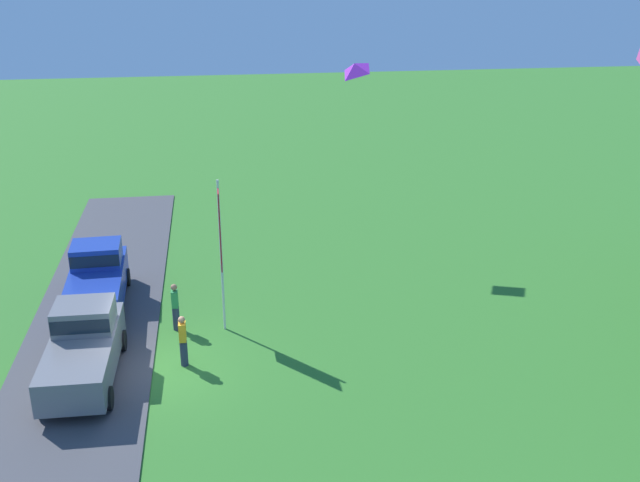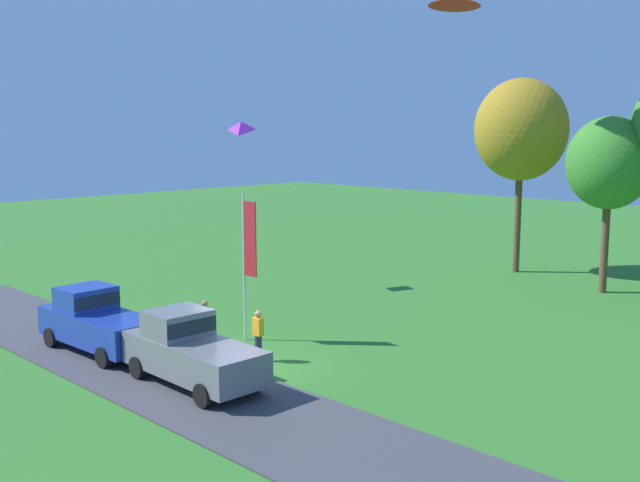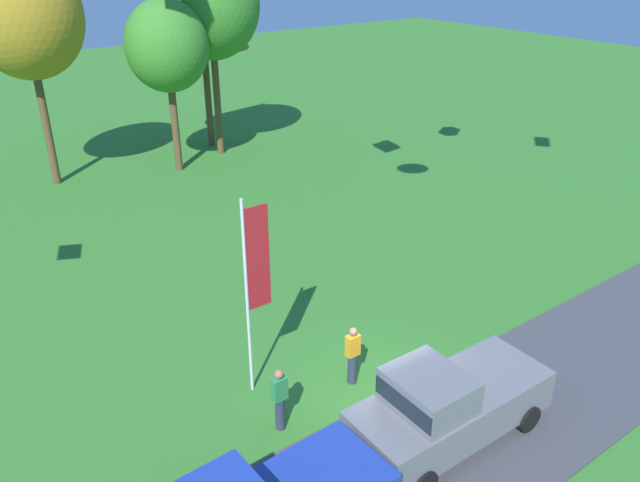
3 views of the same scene
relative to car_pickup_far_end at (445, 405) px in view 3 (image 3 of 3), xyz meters
The scene contains 10 objects.
ground_plane 2.43m from the car_pickup_far_end, 93.34° to the left, with size 120.00×120.00×0.00m, color #337528.
pavement_strip 1.11m from the car_pickup_far_end, 118.07° to the right, with size 36.00×4.40×0.06m, color #424247.
car_pickup_far_end is the anchor object (origin of this frame).
person_beside_suv 3.83m from the car_pickup_far_end, 136.66° to the left, with size 0.36×0.24×1.71m.
person_watching_sky 2.97m from the car_pickup_far_end, 96.18° to the left, with size 0.36×0.24×1.71m.
tree_left_of_center 23.92m from the car_pickup_far_end, 95.94° to the left, with size 4.86×4.86×10.25m.
tree_far_right 22.02m from the car_pickup_far_end, 81.52° to the left, with size 3.89×3.89×8.21m.
tree_right_of_center 24.14m from the car_pickup_far_end, 74.64° to the left, with size 4.90×4.90×10.35m.
tree_center_back 25.74m from the car_pickup_far_end, 75.02° to the left, with size 4.79×4.79×10.12m.
flag_banner 5.38m from the car_pickup_far_end, 118.96° to the left, with size 0.71×0.08×5.36m.
Camera 3 is at (-8.68, -9.39, 10.64)m, focal length 35.00 mm.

